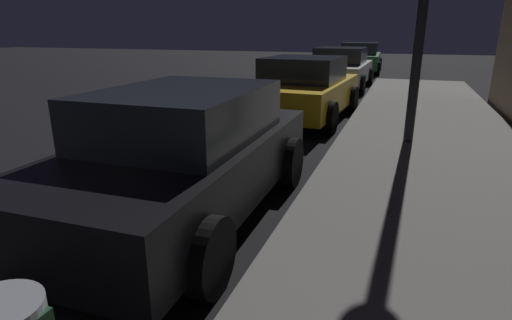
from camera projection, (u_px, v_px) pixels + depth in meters
The scene contains 4 objects.
car_black at pixel (184, 154), 4.55m from camera, with size 2.02×4.12×1.43m.
car_yellow_cab at pixel (303, 89), 9.67m from camera, with size 2.25×4.10×1.43m.
car_silver at pixel (340, 69), 14.73m from camera, with size 2.11×4.35×1.43m.
car_green at pixel (359, 58), 20.44m from camera, with size 2.23×4.38×1.43m.
Camera 1 is at (5.05, 0.37, 2.02)m, focal length 29.06 mm.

